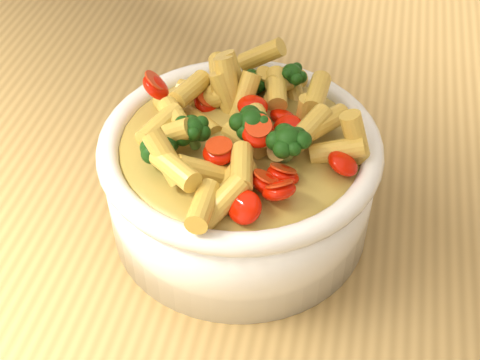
# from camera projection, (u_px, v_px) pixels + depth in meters

# --- Properties ---
(table) EXTENTS (1.20, 0.80, 0.90)m
(table) POSITION_uv_depth(u_px,v_px,m) (159.00, 221.00, 0.73)
(table) COLOR #B0894B
(table) RESTS_ON ground
(serving_bowl) EXTENTS (0.23, 0.23, 0.10)m
(serving_bowl) POSITION_uv_depth(u_px,v_px,m) (240.00, 179.00, 0.56)
(serving_bowl) COLOR white
(serving_bowl) RESTS_ON table
(pasta_salad) EXTENTS (0.18, 0.18, 0.04)m
(pasta_salad) POSITION_uv_depth(u_px,v_px,m) (240.00, 122.00, 0.52)
(pasta_salad) COLOR #FFC250
(pasta_salad) RESTS_ON serving_bowl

